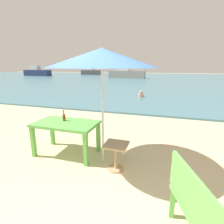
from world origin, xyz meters
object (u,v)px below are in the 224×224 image
at_px(beer_bottle_amber, 64,117).
at_px(picnic_table_green, 66,127).
at_px(bench_green_left, 203,217).
at_px(boat_cargo_ship, 37,72).
at_px(patio_umbrella, 102,58).
at_px(boat_ferry, 92,72).
at_px(swimmer_person, 141,94).
at_px(side_table_wood, 116,153).
at_px(boat_tanker, 126,73).

bearing_deg(beer_bottle_amber, picnic_table_green, -44.74).
relative_size(bench_green_left, boat_cargo_ship, 0.21).
relative_size(patio_umbrella, boat_ferry, 0.43).
bearing_deg(patio_umbrella, swimmer_person, 93.00).
xyz_separation_m(beer_bottle_amber, swimmer_person, (0.59, 8.01, -0.61)).
bearing_deg(side_table_wood, boat_tanker, 102.72).
distance_m(patio_umbrella, boat_tanker, 27.89).
xyz_separation_m(side_table_wood, boat_tanker, (-6.19, 27.44, 0.54)).
bearing_deg(patio_umbrella, beer_bottle_amber, 169.78).
distance_m(picnic_table_green, boat_tanker, 27.60).
height_order(side_table_wood, boat_cargo_ship, boat_cargo_ship).
xyz_separation_m(patio_umbrella, boat_cargo_ship, (-26.47, 29.53, -1.24)).
relative_size(patio_umbrella, side_table_wood, 4.26).
xyz_separation_m(side_table_wood, boat_ferry, (-17.72, 38.56, 0.43)).
height_order(patio_umbrella, boat_ferry, patio_umbrella).
relative_size(beer_bottle_amber, swimmer_person, 0.65).
relative_size(picnic_table_green, boat_ferry, 0.26).
height_order(swimmer_person, boat_cargo_ship, boat_cargo_ship).
height_order(picnic_table_green, swimmer_person, picnic_table_green).
height_order(beer_bottle_amber, boat_ferry, boat_ferry).
bearing_deg(boat_cargo_ship, side_table_wood, -47.96).
bearing_deg(side_table_wood, picnic_table_green, 167.29).
bearing_deg(boat_ferry, patio_umbrella, -65.63).
relative_size(patio_umbrella, bench_green_left, 1.84).
xyz_separation_m(side_table_wood, boat_cargo_ship, (-26.81, 29.73, 0.52)).
xyz_separation_m(bench_green_left, boat_cargo_ship, (-28.09, 31.09, 0.34)).
distance_m(picnic_table_green, boat_cargo_ship, 38.99).
xyz_separation_m(bench_green_left, boat_ferry, (-19.00, 39.91, 0.24)).
xyz_separation_m(picnic_table_green, bench_green_left, (2.54, -1.64, -0.11)).
xyz_separation_m(picnic_table_green, boat_ferry, (-16.46, 38.27, 0.13)).
xyz_separation_m(picnic_table_green, boat_tanker, (-4.93, 27.16, 0.24)).
xyz_separation_m(picnic_table_green, beer_bottle_amber, (-0.10, 0.10, 0.20)).
bearing_deg(boat_ferry, beer_bottle_amber, -66.80).
distance_m(patio_umbrella, swimmer_person, 8.42).
bearing_deg(beer_bottle_amber, boat_tanker, 100.13).
distance_m(swimmer_person, boat_tanker, 19.81).
height_order(picnic_table_green, boat_cargo_ship, boat_cargo_ship).
bearing_deg(swimmer_person, beer_bottle_amber, -94.18).
xyz_separation_m(patio_umbrella, boat_tanker, (-5.85, 27.24, -1.23)).
height_order(picnic_table_green, boat_ferry, boat_ferry).
xyz_separation_m(beer_bottle_amber, patio_umbrella, (1.02, -0.18, 1.26)).
bearing_deg(boat_cargo_ship, boat_tanker, -6.33).
xyz_separation_m(side_table_wood, swimmer_person, (-0.77, 8.40, -0.11)).
bearing_deg(patio_umbrella, bench_green_left, -43.73).
distance_m(beer_bottle_amber, boat_ferry, 41.53).
bearing_deg(side_table_wood, boat_ferry, 114.68).
bearing_deg(bench_green_left, boat_ferry, 115.46).
relative_size(beer_bottle_amber, bench_green_left, 0.21).
height_order(side_table_wood, swimmer_person, side_table_wood).
bearing_deg(picnic_table_green, patio_umbrella, -5.29).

